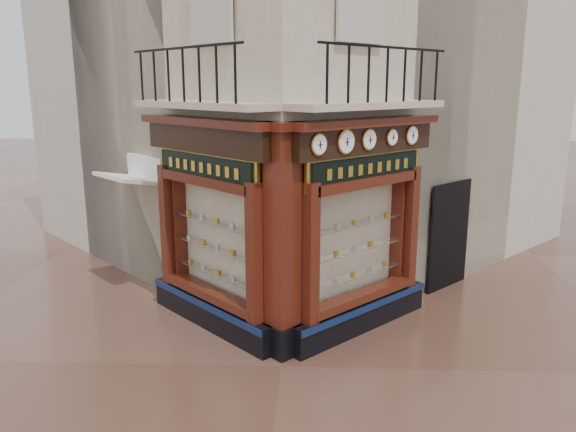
# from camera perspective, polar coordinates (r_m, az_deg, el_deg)

# --- Properties ---
(ground) EXTENTS (80.00, 80.00, 0.00)m
(ground) POSITION_cam_1_polar(r_m,az_deg,el_deg) (9.60, -0.71, -15.06)
(ground) COLOR #533427
(ground) RESTS_ON ground
(main_building) EXTENTS (11.31, 11.31, 12.00)m
(main_building) POSITION_cam_1_polar(r_m,az_deg,el_deg) (14.69, 0.64, 18.85)
(main_building) COLOR beige
(main_building) RESTS_ON ground
(neighbour_left) EXTENTS (11.31, 11.31, 11.00)m
(neighbour_left) POSITION_cam_1_polar(r_m,az_deg,el_deg) (17.36, -7.61, 16.20)
(neighbour_left) COLOR beige
(neighbour_left) RESTS_ON ground
(neighbour_right) EXTENTS (11.31, 11.31, 11.00)m
(neighbour_right) POSITION_cam_1_polar(r_m,az_deg,el_deg) (17.22, 9.52, 16.16)
(neighbour_right) COLOR beige
(neighbour_right) RESTS_ON ground
(shopfront_left) EXTENTS (2.86, 2.86, 3.98)m
(shopfront_left) POSITION_cam_1_polar(r_m,az_deg,el_deg) (10.51, -7.94, -1.09)
(shopfront_left) COLOR black
(shopfront_left) RESTS_ON ground
(shopfront_right) EXTENTS (2.86, 2.86, 3.98)m
(shopfront_right) POSITION_cam_1_polar(r_m,az_deg,el_deg) (10.38, 7.52, -1.26)
(shopfront_right) COLOR black
(shopfront_right) RESTS_ON ground
(corner_pilaster) EXTENTS (0.85, 0.85, 3.98)m
(corner_pilaster) POSITION_cam_1_polar(r_m,az_deg,el_deg) (9.33, -0.57, -2.98)
(corner_pilaster) COLOR black
(corner_pilaster) RESTS_ON ground
(balcony) EXTENTS (5.94, 2.97, 1.03)m
(balcony) POSITION_cam_1_polar(r_m,az_deg,el_deg) (9.95, -0.29, 11.29)
(balcony) COLOR beige
(balcony) RESTS_ON ground
(clock_a) EXTENTS (0.28, 0.28, 0.35)m
(clock_a) POSITION_cam_1_polar(r_m,az_deg,el_deg) (8.97, 3.14, 7.26)
(clock_a) COLOR #B3743B
(clock_a) RESTS_ON ground
(clock_b) EXTENTS (0.33, 0.33, 0.41)m
(clock_b) POSITION_cam_1_polar(r_m,az_deg,el_deg) (9.44, 5.89, 7.50)
(clock_b) COLOR #B3743B
(clock_b) RESTS_ON ground
(clock_c) EXTENTS (0.30, 0.30, 0.37)m
(clock_c) POSITION_cam_1_polar(r_m,az_deg,el_deg) (9.89, 8.22, 7.69)
(clock_c) COLOR #B3743B
(clock_c) RESTS_ON ground
(clock_d) EXTENTS (0.25, 0.25, 0.31)m
(clock_d) POSITION_cam_1_polar(r_m,az_deg,el_deg) (10.40, 10.50, 7.86)
(clock_d) COLOR #B3743B
(clock_d) RESTS_ON ground
(clock_e) EXTENTS (0.29, 0.29, 0.36)m
(clock_e) POSITION_cam_1_polar(r_m,az_deg,el_deg) (10.89, 12.46, 8.00)
(clock_e) COLOR #B3743B
(clock_e) RESTS_ON ground
(awning) EXTENTS (1.67, 1.67, 0.24)m
(awning) POSITION_cam_1_polar(r_m,az_deg,el_deg) (13.21, -15.38, -7.44)
(awning) COLOR white
(awning) RESTS_ON ground
(signboard_left) EXTENTS (2.17, 2.17, 0.58)m
(signboard_left) POSITION_cam_1_polar(r_m,az_deg,el_deg) (10.25, -8.49, 4.94)
(signboard_left) COLOR gold
(signboard_left) RESTS_ON ground
(signboard_right) EXTENTS (2.19, 2.19, 0.59)m
(signboard_right) POSITION_cam_1_polar(r_m,az_deg,el_deg) (10.11, 8.05, 4.84)
(signboard_right) COLOR gold
(signboard_right) RESTS_ON ground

